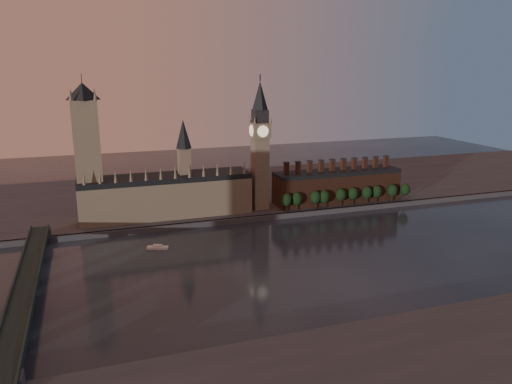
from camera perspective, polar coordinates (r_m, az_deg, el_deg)
ground at (r=309.70m, az=5.45°, el=-8.09°), size 900.00×900.00×0.00m
north_bank at (r=468.97m, az=-3.45°, el=-0.02°), size 900.00×182.00×4.00m
palace_of_westminster at (r=391.36m, az=-10.14°, el=-0.14°), size 130.00×30.30×74.00m
victoria_tower at (r=380.05m, az=-18.72°, el=4.67°), size 24.00×24.00×108.00m
big_ben at (r=397.14m, az=0.45°, el=5.48°), size 15.00×15.00×107.00m
chimney_block at (r=432.41m, az=9.24°, el=0.75°), size 110.00×25.00×37.00m
embankment_tree_0 at (r=398.61m, az=3.51°, el=-0.89°), size 8.60×8.60×14.88m
embankment_tree_1 at (r=402.10m, az=4.70°, el=-0.78°), size 8.60×8.60×14.88m
embankment_tree_2 at (r=408.11m, az=6.82°, el=-0.61°), size 8.60×8.60×14.88m
embankment_tree_3 at (r=410.38m, az=7.81°, el=-0.56°), size 8.60×8.60×14.88m
embankment_tree_4 at (r=418.78m, az=9.67°, el=-0.33°), size 8.60×8.60×14.88m
embankment_tree_5 at (r=424.67m, az=11.02°, el=-0.19°), size 8.60×8.60×14.88m
embankment_tree_6 at (r=430.22m, az=12.56°, el=-0.08°), size 8.60×8.60×14.88m
embankment_tree_7 at (r=435.82m, az=13.63°, el=0.04°), size 8.60×8.60×14.88m
embankment_tree_8 at (r=443.01m, az=15.32°, el=0.16°), size 8.60×8.60×14.88m
embankment_tree_9 at (r=449.75m, az=16.67°, el=0.28°), size 8.60×8.60×14.88m
westminster_bridge at (r=282.56m, az=-24.82°, el=-10.05°), size 14.00×200.00×11.55m
river_boat at (r=337.25m, az=-11.17°, el=-6.21°), size 14.38×8.65×2.77m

